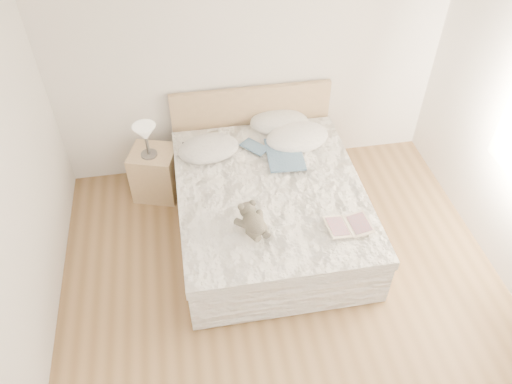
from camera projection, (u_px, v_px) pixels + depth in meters
floor at (294, 326)px, 4.25m from camera, size 4.00×4.50×0.00m
ceiling at (324, 24)px, 2.38m from camera, size 4.00×4.50×0.00m
wall_back at (250, 54)px, 4.92m from camera, size 4.00×0.02×2.70m
bed at (268, 203)px, 4.89m from camera, size 1.72×2.14×1.00m
nightstand at (156, 173)px, 5.25m from camera, size 0.55×0.52×0.56m
table_lamp at (145, 135)px, 4.85m from camera, size 0.29×0.29×0.36m
pillow_left at (209, 148)px, 4.98m from camera, size 0.68×0.53×0.19m
pillow_middle at (279, 122)px, 5.30m from camera, size 0.67×0.50×0.19m
pillow_right at (297, 137)px, 5.11m from camera, size 0.74×0.58×0.20m
blouse at (285, 154)px, 4.93m from camera, size 0.58×0.62×0.02m
photo_book at (197, 148)px, 5.00m from camera, size 0.33×0.24×0.02m
childrens_book at (348, 226)px, 4.23m from camera, size 0.41×0.30×0.03m
teddy_bear at (254, 229)px, 4.18m from camera, size 0.33×0.39×0.18m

